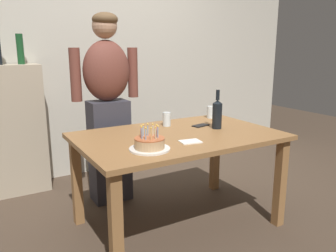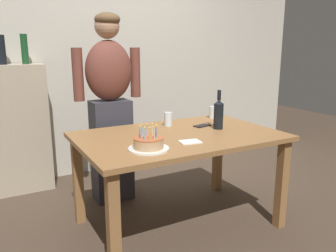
{
  "view_description": "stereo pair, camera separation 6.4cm",
  "coord_description": "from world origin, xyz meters",
  "px_view_note": "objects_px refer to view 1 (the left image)",
  "views": [
    {
      "loc": [
        -1.32,
        -2.11,
        1.38
      ],
      "look_at": [
        -0.15,
        -0.1,
        0.84
      ],
      "focal_mm": 36.4,
      "sensor_mm": 36.0,
      "label": 1
    },
    {
      "loc": [
        -1.26,
        -2.14,
        1.38
      ],
      "look_at": [
        -0.15,
        -0.1,
        0.84
      ],
      "focal_mm": 36.4,
      "sensor_mm": 36.0,
      "label": 2
    }
  ],
  "objects_px": {
    "birthday_cake": "(150,144)",
    "water_glass_far": "(167,119)",
    "cell_phone": "(201,125)",
    "napkin_stack": "(190,142)",
    "wine_bottle": "(217,113)",
    "water_glass_near": "(210,112)",
    "person_man_bearded": "(108,106)"
  },
  "relations": [
    {
      "from": "water_glass_near",
      "to": "napkin_stack",
      "type": "xyz_separation_m",
      "value": [
        -0.62,
        -0.59,
        -0.05
      ]
    },
    {
      "from": "wine_bottle",
      "to": "water_glass_far",
      "type": "bearing_deg",
      "value": 137.71
    },
    {
      "from": "birthday_cake",
      "to": "person_man_bearded",
      "type": "distance_m",
      "value": 0.96
    },
    {
      "from": "water_glass_far",
      "to": "person_man_bearded",
      "type": "height_order",
      "value": "person_man_bearded"
    },
    {
      "from": "birthday_cake",
      "to": "water_glass_far",
      "type": "distance_m",
      "value": 0.68
    },
    {
      "from": "birthday_cake",
      "to": "person_man_bearded",
      "type": "xyz_separation_m",
      "value": [
        0.08,
        0.96,
        0.1
      ]
    },
    {
      "from": "wine_bottle",
      "to": "birthday_cake",
      "type": "bearing_deg",
      "value": -161.32
    },
    {
      "from": "wine_bottle",
      "to": "cell_phone",
      "type": "xyz_separation_m",
      "value": [
        -0.06,
        0.14,
        -0.12
      ]
    },
    {
      "from": "water_glass_far",
      "to": "wine_bottle",
      "type": "distance_m",
      "value": 0.42
    },
    {
      "from": "wine_bottle",
      "to": "napkin_stack",
      "type": "height_order",
      "value": "wine_bottle"
    },
    {
      "from": "water_glass_far",
      "to": "napkin_stack",
      "type": "relative_size",
      "value": 0.81
    },
    {
      "from": "water_glass_far",
      "to": "person_man_bearded",
      "type": "distance_m",
      "value": 0.56
    },
    {
      "from": "water_glass_far",
      "to": "wine_bottle",
      "type": "xyz_separation_m",
      "value": [
        0.31,
        -0.28,
        0.07
      ]
    },
    {
      "from": "water_glass_far",
      "to": "cell_phone",
      "type": "relative_size",
      "value": 0.8
    },
    {
      "from": "napkin_stack",
      "to": "birthday_cake",
      "type": "bearing_deg",
      "value": -176.91
    },
    {
      "from": "wine_bottle",
      "to": "cell_phone",
      "type": "height_order",
      "value": "wine_bottle"
    },
    {
      "from": "birthday_cake",
      "to": "wine_bottle",
      "type": "relative_size",
      "value": 0.84
    },
    {
      "from": "birthday_cake",
      "to": "water_glass_far",
      "type": "relative_size",
      "value": 2.28
    },
    {
      "from": "water_glass_near",
      "to": "person_man_bearded",
      "type": "height_order",
      "value": "person_man_bearded"
    },
    {
      "from": "napkin_stack",
      "to": "person_man_bearded",
      "type": "xyz_separation_m",
      "value": [
        -0.24,
        0.94,
        0.13
      ]
    },
    {
      "from": "wine_bottle",
      "to": "cell_phone",
      "type": "relative_size",
      "value": 2.17
    },
    {
      "from": "water_glass_near",
      "to": "water_glass_far",
      "type": "height_order",
      "value": "water_glass_far"
    },
    {
      "from": "water_glass_near",
      "to": "cell_phone",
      "type": "distance_m",
      "value": 0.35
    },
    {
      "from": "birthday_cake",
      "to": "cell_phone",
      "type": "distance_m",
      "value": 0.78
    },
    {
      "from": "water_glass_far",
      "to": "birthday_cake",
      "type": "bearing_deg",
      "value": -129.22
    },
    {
      "from": "cell_phone",
      "to": "napkin_stack",
      "type": "distance_m",
      "value": 0.51
    },
    {
      "from": "birthday_cake",
      "to": "cell_phone",
      "type": "height_order",
      "value": "birthday_cake"
    },
    {
      "from": "birthday_cake",
      "to": "water_glass_near",
      "type": "distance_m",
      "value": 1.12
    },
    {
      "from": "water_glass_near",
      "to": "birthday_cake",
      "type": "bearing_deg",
      "value": -147.19
    },
    {
      "from": "water_glass_near",
      "to": "person_man_bearded",
      "type": "distance_m",
      "value": 0.93
    },
    {
      "from": "birthday_cake",
      "to": "wine_bottle",
      "type": "height_order",
      "value": "wine_bottle"
    },
    {
      "from": "person_man_bearded",
      "to": "water_glass_far",
      "type": "bearing_deg",
      "value": 129.17
    }
  ]
}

